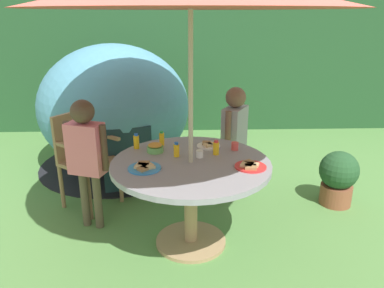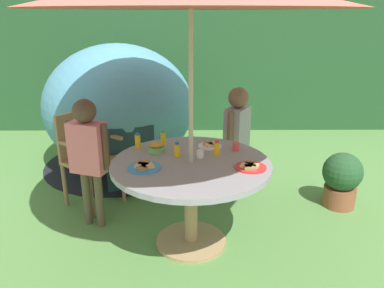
# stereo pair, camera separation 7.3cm
# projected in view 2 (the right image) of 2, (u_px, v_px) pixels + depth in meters

# --- Properties ---
(ground_plane) EXTENTS (10.00, 10.00, 0.02)m
(ground_plane) POSITION_uv_depth(u_px,v_px,m) (191.00, 243.00, 3.15)
(ground_plane) COLOR #548442
(hedge_backdrop) EXTENTS (9.00, 0.70, 2.06)m
(hedge_backdrop) POSITION_uv_depth(u_px,v_px,m) (190.00, 65.00, 6.15)
(hedge_backdrop) COLOR #234C28
(hedge_backdrop) RESTS_ON ground_plane
(garden_table) EXTENTS (1.26, 1.26, 0.74)m
(garden_table) POSITION_uv_depth(u_px,v_px,m) (191.00, 178.00, 2.95)
(garden_table) COLOR tan
(garden_table) RESTS_ON ground_plane
(wooden_chair) EXTENTS (0.62, 0.62, 0.94)m
(wooden_chair) POSITION_uv_depth(u_px,v_px,m) (86.00, 152.00, 3.67)
(wooden_chair) COLOR #93704C
(wooden_chair) RESTS_ON ground_plane
(dome_tent) EXTENTS (2.41, 2.41, 1.51)m
(dome_tent) POSITION_uv_depth(u_px,v_px,m) (119.00, 107.00, 4.56)
(dome_tent) COLOR teal
(dome_tent) RESTS_ON ground_plane
(potted_plant) EXTENTS (0.38, 0.38, 0.56)m
(potted_plant) POSITION_uv_depth(u_px,v_px,m) (342.00, 178.00, 3.66)
(potted_plant) COLOR brown
(potted_plant) RESTS_ON ground_plane
(child_in_grey_shirt) EXTENTS (0.30, 0.36, 1.17)m
(child_in_grey_shirt) POSITION_uv_depth(u_px,v_px,m) (237.00, 130.00, 3.67)
(child_in_grey_shirt) COLOR #3F3F47
(child_in_grey_shirt) RESTS_ON ground_plane
(child_in_pink_shirt) EXTENTS (0.38, 0.26, 1.17)m
(child_in_pink_shirt) POSITION_uv_depth(u_px,v_px,m) (88.00, 148.00, 3.17)
(child_in_pink_shirt) COLOR brown
(child_in_pink_shirt) RESTS_ON ground_plane
(snack_bowl) EXTENTS (0.14, 0.14, 0.08)m
(snack_bowl) POSITION_uv_depth(u_px,v_px,m) (156.00, 147.00, 3.11)
(snack_bowl) COLOR #66B259
(snack_bowl) RESTS_ON garden_table
(plate_near_right) EXTENTS (0.25, 0.25, 0.03)m
(plate_near_right) POSITION_uv_depth(u_px,v_px,m) (144.00, 167.00, 2.78)
(plate_near_right) COLOR #338CD8
(plate_near_right) RESTS_ON garden_table
(plate_center_front) EXTENTS (0.20, 0.20, 0.03)m
(plate_center_front) POSITION_uv_depth(u_px,v_px,m) (210.00, 145.00, 3.23)
(plate_center_front) COLOR white
(plate_center_front) RESTS_ON garden_table
(plate_near_left) EXTENTS (0.24, 0.24, 0.03)m
(plate_near_left) POSITION_uv_depth(u_px,v_px,m) (250.00, 167.00, 2.78)
(plate_near_left) COLOR red
(plate_near_left) RESTS_ON garden_table
(juice_bottle_far_left) EXTENTS (0.05, 0.05, 0.12)m
(juice_bottle_far_left) POSITION_uv_depth(u_px,v_px,m) (177.00, 150.00, 3.00)
(juice_bottle_far_left) COLOR yellow
(juice_bottle_far_left) RESTS_ON garden_table
(juice_bottle_far_right) EXTENTS (0.05, 0.05, 0.13)m
(juice_bottle_far_right) POSITION_uv_depth(u_px,v_px,m) (138.00, 141.00, 3.19)
(juice_bottle_far_right) COLOR yellow
(juice_bottle_far_right) RESTS_ON garden_table
(juice_bottle_center_back) EXTENTS (0.04, 0.04, 0.13)m
(juice_bottle_center_back) POSITION_uv_depth(u_px,v_px,m) (163.00, 138.00, 3.26)
(juice_bottle_center_back) COLOR yellow
(juice_bottle_center_back) RESTS_ON garden_table
(juice_bottle_mid_left) EXTENTS (0.05, 0.05, 0.12)m
(juice_bottle_mid_left) POSITION_uv_depth(u_px,v_px,m) (217.00, 148.00, 3.03)
(juice_bottle_mid_left) COLOR yellow
(juice_bottle_mid_left) RESTS_ON garden_table
(cup_near) EXTENTS (0.06, 0.06, 0.06)m
(cup_near) POSITION_uv_depth(u_px,v_px,m) (200.00, 154.00, 2.98)
(cup_near) COLOR white
(cup_near) RESTS_ON garden_table
(cup_far) EXTENTS (0.06, 0.06, 0.07)m
(cup_far) POSITION_uv_depth(u_px,v_px,m) (236.00, 146.00, 3.14)
(cup_far) COLOR #E04C47
(cup_far) RESTS_ON garden_table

